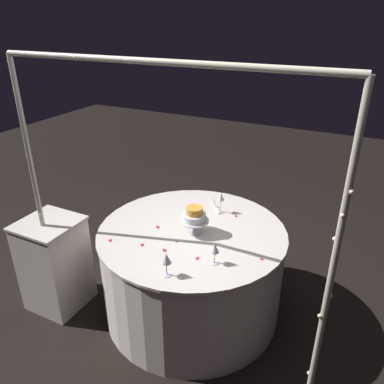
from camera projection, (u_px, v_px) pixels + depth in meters
The scene contains 21 objects.
ground_plane at pixel (192, 308), 3.22m from camera, with size 12.00×12.00×0.00m, color black.
decorative_arch at pixel (156, 181), 2.24m from camera, with size 2.17×0.05×2.07m.
main_table at pixel (192, 271), 3.06m from camera, with size 1.46×1.46×0.77m.
side_table at pixel (55, 264), 3.13m from camera, with size 0.45×0.45×0.80m.
tiered_cake at pixel (194, 216), 2.80m from camera, with size 0.22×0.22×0.22m.
wine_glass_0 at pixel (215, 249), 2.46m from camera, with size 0.06×0.06×0.15m.
wine_glass_1 at pixel (221, 197), 3.10m from camera, with size 0.06×0.06×0.18m.
wine_glass_2 at pixel (166, 259), 2.34m from camera, with size 0.07×0.07×0.16m.
cake_knife at pixel (216, 207), 3.23m from camera, with size 0.19×0.25×0.01m.
rose_petal_0 at pixel (203, 215), 3.10m from camera, with size 0.03×0.02×0.00m, color #C61951.
rose_petal_1 at pixel (110, 240), 2.76m from camera, with size 0.04×0.03×0.00m, color #C61951.
rose_petal_2 at pixel (177, 242), 2.74m from camera, with size 0.02×0.02×0.00m, color #C61951.
rose_petal_3 at pixel (158, 227), 2.93m from camera, with size 0.04×0.03×0.00m, color #C61951.
rose_petal_4 at pixel (218, 207), 3.23m from camera, with size 0.03×0.02×0.00m, color #C61951.
rose_petal_5 at pixel (214, 245), 2.70m from camera, with size 0.03×0.02×0.00m, color #C61951.
rose_petal_6 at pixel (236, 216), 3.09m from camera, with size 0.03×0.02×0.00m, color #C61951.
rose_petal_7 at pixel (142, 245), 2.70m from camera, with size 0.04×0.03×0.00m, color #C61951.
rose_petal_8 at pixel (197, 258), 2.55m from camera, with size 0.03×0.02×0.00m, color #C61951.
rose_petal_9 at pixel (262, 259), 2.54m from camera, with size 0.03×0.02×0.00m, color #C61951.
rose_petal_10 at pixel (197, 213), 3.14m from camera, with size 0.02×0.02×0.00m, color #C61951.
rose_petal_11 at pixel (164, 250), 2.64m from camera, with size 0.04×0.03×0.00m, color #C61951.
Camera 1 is at (-1.11, 2.23, 2.28)m, focal length 35.15 mm.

